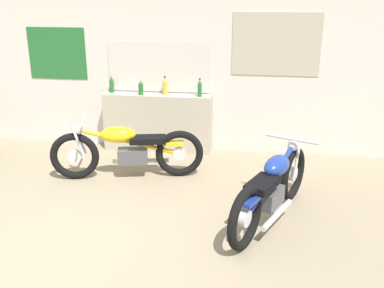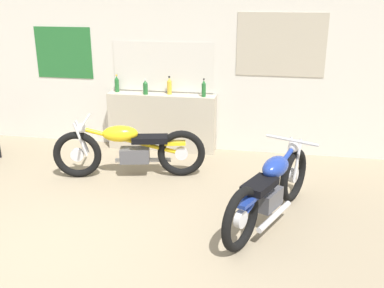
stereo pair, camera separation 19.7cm
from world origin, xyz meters
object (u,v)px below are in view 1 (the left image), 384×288
(bottle_leftmost, at_px, (112,85))
(bottle_center, at_px, (165,86))
(motorcycle_yellow, at_px, (127,150))
(bottle_right_center, at_px, (200,89))
(bottle_left_center, at_px, (141,88))
(motorcycle_blue, at_px, (272,188))

(bottle_leftmost, bearing_deg, bottle_center, -0.98)
(bottle_center, xyz_separation_m, motorcycle_yellow, (-0.29, -1.18, -0.63))
(bottle_right_center, bearing_deg, bottle_leftmost, 176.63)
(bottle_leftmost, xyz_separation_m, bottle_right_center, (1.41, -0.08, 0.00))
(motorcycle_yellow, bearing_deg, bottle_leftmost, 115.47)
(bottle_right_center, xyz_separation_m, motorcycle_yellow, (-0.84, -1.12, -0.63))
(bottle_left_center, height_order, motorcycle_blue, bottle_left_center)
(bottle_leftmost, relative_size, bottle_center, 0.97)
(bottle_leftmost, bearing_deg, motorcycle_blue, -40.79)
(bottle_leftmost, relative_size, bottle_left_center, 1.13)
(bottle_leftmost, height_order, bottle_right_center, bottle_right_center)
(bottle_left_center, bearing_deg, motorcycle_blue, -45.92)
(bottle_right_center, bearing_deg, motorcycle_blue, -62.44)
(bottle_left_center, relative_size, bottle_center, 0.86)
(bottle_left_center, bearing_deg, bottle_right_center, 0.37)
(bottle_right_center, relative_size, motorcycle_yellow, 0.14)
(bottle_center, relative_size, motorcycle_yellow, 0.14)
(bottle_center, bearing_deg, bottle_leftmost, 179.02)
(motorcycle_blue, bearing_deg, bottle_left_center, 134.08)
(motorcycle_yellow, bearing_deg, bottle_right_center, 52.91)
(bottle_left_center, xyz_separation_m, bottle_right_center, (0.92, 0.01, 0.02))
(bottle_leftmost, height_order, bottle_left_center, bottle_leftmost)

